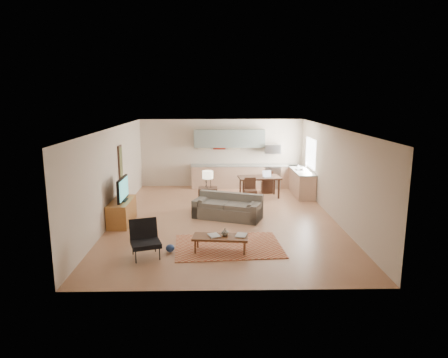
{
  "coord_description": "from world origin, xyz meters",
  "views": [
    {
      "loc": [
        -0.25,
        -11.43,
        3.58
      ],
      "look_at": [
        0.0,
        0.3,
        1.15
      ],
      "focal_mm": 32.0,
      "sensor_mm": 36.0,
      "label": 1
    }
  ],
  "objects_px": {
    "sofa": "(227,207)",
    "tv_credenza": "(122,212)",
    "coffee_table": "(220,244)",
    "armchair": "(146,240)",
    "dining_table": "(259,187)",
    "console_table": "(208,198)"
  },
  "relations": [
    {
      "from": "armchair",
      "to": "sofa",
      "type": "bearing_deg",
      "value": 38.03
    },
    {
      "from": "coffee_table",
      "to": "console_table",
      "type": "height_order",
      "value": "console_table"
    },
    {
      "from": "sofa",
      "to": "dining_table",
      "type": "bearing_deg",
      "value": 85.41
    },
    {
      "from": "sofa",
      "to": "tv_credenza",
      "type": "xyz_separation_m",
      "value": [
        -3.05,
        -0.4,
        -0.03
      ]
    },
    {
      "from": "sofa",
      "to": "dining_table",
      "type": "relative_size",
      "value": 1.41
    },
    {
      "from": "sofa",
      "to": "coffee_table",
      "type": "distance_m",
      "value": 2.66
    },
    {
      "from": "sofa",
      "to": "armchair",
      "type": "bearing_deg",
      "value": -102.54
    },
    {
      "from": "console_table",
      "to": "armchair",
      "type": "bearing_deg",
      "value": -109.04
    },
    {
      "from": "tv_credenza",
      "to": "dining_table",
      "type": "bearing_deg",
      "value": 34.82
    },
    {
      "from": "sofa",
      "to": "dining_table",
      "type": "xyz_separation_m",
      "value": [
        1.22,
        2.57,
        0.01
      ]
    },
    {
      "from": "coffee_table",
      "to": "tv_credenza",
      "type": "relative_size",
      "value": 0.89
    },
    {
      "from": "sofa",
      "to": "armchair",
      "type": "height_order",
      "value": "armchair"
    },
    {
      "from": "armchair",
      "to": "dining_table",
      "type": "relative_size",
      "value": 0.57
    },
    {
      "from": "coffee_table",
      "to": "armchair",
      "type": "relative_size",
      "value": 1.55
    },
    {
      "from": "coffee_table",
      "to": "armchair",
      "type": "distance_m",
      "value": 1.73
    },
    {
      "from": "console_table",
      "to": "dining_table",
      "type": "relative_size",
      "value": 0.48
    },
    {
      "from": "coffee_table",
      "to": "armchair",
      "type": "bearing_deg",
      "value": -164.52
    },
    {
      "from": "sofa",
      "to": "tv_credenza",
      "type": "bearing_deg",
      "value": -151.53
    },
    {
      "from": "coffee_table",
      "to": "console_table",
      "type": "relative_size",
      "value": 1.82
    },
    {
      "from": "tv_credenza",
      "to": "dining_table",
      "type": "distance_m",
      "value": 5.2
    },
    {
      "from": "sofa",
      "to": "tv_credenza",
      "type": "distance_m",
      "value": 3.07
    },
    {
      "from": "armchair",
      "to": "dining_table",
      "type": "distance_m",
      "value": 6.34
    }
  ]
}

